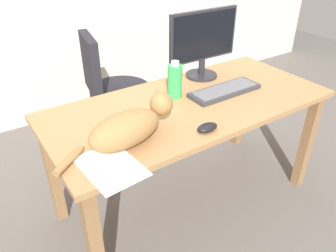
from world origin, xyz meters
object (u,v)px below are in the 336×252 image
(office_chair, at_px, (114,104))
(cat, at_px, (129,127))
(water_bottle, at_px, (175,81))
(computer_mouse, at_px, (207,128))
(keyboard, at_px, (225,91))
(monitor, at_px, (203,42))

(office_chair, height_order, cat, office_chair)
(office_chair, height_order, water_bottle, office_chair)
(office_chair, distance_m, computer_mouse, 1.10)
(cat, bearing_deg, computer_mouse, -19.02)
(keyboard, distance_m, computer_mouse, 0.44)
(monitor, distance_m, water_bottle, 0.37)
(water_bottle, bearing_deg, office_chair, 96.82)
(computer_mouse, xyz_separation_m, water_bottle, (0.08, 0.38, 0.08))
(computer_mouse, height_order, water_bottle, water_bottle)
(computer_mouse, bearing_deg, monitor, 53.73)
(office_chair, bearing_deg, keyboard, -65.87)
(cat, bearing_deg, office_chair, 69.71)
(monitor, xyz_separation_m, computer_mouse, (-0.39, -0.53, -0.21))
(monitor, height_order, cat, monitor)
(monitor, xyz_separation_m, cat, (-0.74, -0.41, -0.15))
(monitor, distance_m, cat, 0.86)
(office_chair, relative_size, monitor, 1.93)
(cat, distance_m, water_bottle, 0.50)
(office_chair, bearing_deg, cat, -110.29)
(monitor, distance_m, computer_mouse, 0.69)
(computer_mouse, bearing_deg, keyboard, 37.20)
(office_chair, xyz_separation_m, computer_mouse, (0.00, -1.05, 0.33))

